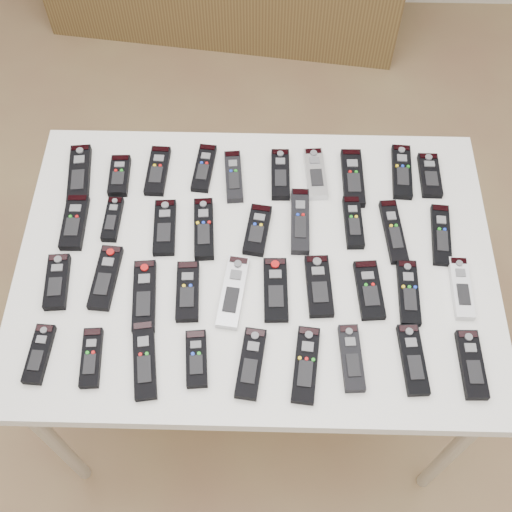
{
  "coord_description": "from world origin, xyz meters",
  "views": [
    {
      "loc": [
        0.09,
        -0.96,
        2.22
      ],
      "look_at": [
        0.07,
        -0.1,
        0.8
      ],
      "focal_mm": 45.0,
      "sensor_mm": 36.0,
      "label": 1
    }
  ],
  "objects_px": {
    "remote_0": "(79,175)",
    "remote_26": "(369,290)",
    "remote_4": "(234,177)",
    "table": "(256,271)",
    "remote_16": "(353,222)",
    "remote_34": "(306,365)",
    "remote_5": "(280,174)",
    "remote_19": "(57,282)",
    "remote_8": "(402,172)",
    "remote_12": "(165,228)",
    "remote_18": "(441,235)",
    "remote_23": "(233,292)",
    "remote_29": "(39,354)",
    "remote_6": "(315,174)",
    "remote_2": "(158,171)",
    "remote_3": "(204,168)",
    "remote_22": "(188,291)",
    "remote_37": "(472,364)",
    "remote_21": "(144,296)",
    "remote_11": "(113,219)",
    "remote_24": "(276,290)",
    "remote_25": "(319,286)",
    "remote_13": "(204,229)",
    "remote_27": "(408,293)",
    "remote_35": "(351,358)",
    "remote_17": "(393,232)",
    "remote_31": "(145,360)",
    "remote_32": "(196,359)",
    "remote_20": "(106,278)",
    "remote_33": "(251,363)",
    "remote_28": "(461,288)",
    "remote_36": "(413,360)",
    "remote_15": "(300,221)",
    "remote_7": "(353,178)"
  },
  "relations": [
    {
      "from": "remote_12",
      "to": "remote_29",
      "type": "relative_size",
      "value": 1.15
    },
    {
      "from": "remote_25",
      "to": "remote_32",
      "type": "distance_m",
      "value": 0.36
    },
    {
      "from": "remote_11",
      "to": "remote_12",
      "type": "height_order",
      "value": "remote_11"
    },
    {
      "from": "remote_0",
      "to": "remote_6",
      "type": "xyz_separation_m",
      "value": [
        0.67,
        0.02,
        -0.0
      ]
    },
    {
      "from": "remote_4",
      "to": "table",
      "type": "bearing_deg",
      "value": -80.73
    },
    {
      "from": "remote_22",
      "to": "remote_37",
      "type": "relative_size",
      "value": 0.97
    },
    {
      "from": "remote_2",
      "to": "remote_3",
      "type": "xyz_separation_m",
      "value": [
        0.13,
        0.01,
        -0.0
      ]
    },
    {
      "from": "remote_34",
      "to": "remote_13",
      "type": "bearing_deg",
      "value": 131.15
    },
    {
      "from": "remote_5",
      "to": "remote_19",
      "type": "xyz_separation_m",
      "value": [
        -0.57,
        -0.36,
        0.0
      ]
    },
    {
      "from": "table",
      "to": "remote_7",
      "type": "xyz_separation_m",
      "value": [
        0.27,
        0.27,
        0.07
      ]
    },
    {
      "from": "remote_3",
      "to": "remote_4",
      "type": "distance_m",
      "value": 0.09
    },
    {
      "from": "remote_13",
      "to": "remote_15",
      "type": "height_order",
      "value": "same"
    },
    {
      "from": "remote_24",
      "to": "remote_25",
      "type": "distance_m",
      "value": 0.11
    },
    {
      "from": "remote_8",
      "to": "remote_37",
      "type": "bearing_deg",
      "value": -75.9
    },
    {
      "from": "remote_4",
      "to": "remote_26",
      "type": "xyz_separation_m",
      "value": [
        0.36,
        -0.36,
        -0.0
      ]
    },
    {
      "from": "remote_17",
      "to": "remote_37",
      "type": "xyz_separation_m",
      "value": [
        0.15,
        -0.37,
        0.0
      ]
    },
    {
      "from": "remote_23",
      "to": "remote_15",
      "type": "bearing_deg",
      "value": 59.22
    },
    {
      "from": "remote_6",
      "to": "remote_24",
      "type": "bearing_deg",
      "value": -110.67
    },
    {
      "from": "remote_13",
      "to": "remote_35",
      "type": "height_order",
      "value": "remote_13"
    },
    {
      "from": "remote_31",
      "to": "remote_37",
      "type": "height_order",
      "value": "remote_37"
    },
    {
      "from": "remote_6",
      "to": "remote_12",
      "type": "xyz_separation_m",
      "value": [
        -0.41,
        -0.19,
        -0.0
      ]
    },
    {
      "from": "remote_12",
      "to": "remote_19",
      "type": "relative_size",
      "value": 1.11
    },
    {
      "from": "remote_26",
      "to": "remote_34",
      "type": "height_order",
      "value": "same"
    },
    {
      "from": "remote_18",
      "to": "remote_21",
      "type": "height_order",
      "value": "remote_21"
    },
    {
      "from": "remote_0",
      "to": "remote_21",
      "type": "relative_size",
      "value": 1.01
    },
    {
      "from": "remote_13",
      "to": "remote_33",
      "type": "relative_size",
      "value": 1.07
    },
    {
      "from": "remote_23",
      "to": "remote_32",
      "type": "height_order",
      "value": "remote_32"
    },
    {
      "from": "remote_5",
      "to": "remote_26",
      "type": "distance_m",
      "value": 0.43
    },
    {
      "from": "remote_21",
      "to": "remote_29",
      "type": "height_order",
      "value": "same"
    },
    {
      "from": "remote_16",
      "to": "remote_34",
      "type": "bearing_deg",
      "value": -110.23
    },
    {
      "from": "remote_8",
      "to": "remote_12",
      "type": "xyz_separation_m",
      "value": [
        -0.65,
        -0.21,
        0.0
      ]
    },
    {
      "from": "remote_28",
      "to": "remote_20",
      "type": "bearing_deg",
      "value": -179.56
    },
    {
      "from": "remote_37",
      "to": "remote_11",
      "type": "bearing_deg",
      "value": 155.38
    },
    {
      "from": "remote_13",
      "to": "remote_27",
      "type": "height_order",
      "value": "remote_13"
    },
    {
      "from": "remote_11",
      "to": "remote_34",
      "type": "relative_size",
      "value": 0.72
    },
    {
      "from": "remote_7",
      "to": "remote_25",
      "type": "height_order",
      "value": "remote_7"
    },
    {
      "from": "remote_2",
      "to": "remote_26",
      "type": "relative_size",
      "value": 1.02
    },
    {
      "from": "remote_18",
      "to": "remote_23",
      "type": "relative_size",
      "value": 0.93
    },
    {
      "from": "remote_20",
      "to": "remote_25",
      "type": "bearing_deg",
      "value": 2.85
    },
    {
      "from": "remote_35",
      "to": "remote_13",
      "type": "bearing_deg",
      "value": 132.57
    },
    {
      "from": "remote_20",
      "to": "remote_31",
      "type": "distance_m",
      "value": 0.25
    },
    {
      "from": "remote_11",
      "to": "remote_36",
      "type": "height_order",
      "value": "same"
    },
    {
      "from": "remote_0",
      "to": "remote_6",
      "type": "relative_size",
      "value": 1.19
    },
    {
      "from": "remote_32",
      "to": "remote_36",
      "type": "bearing_deg",
      "value": -4.14
    },
    {
      "from": "remote_37",
      "to": "remote_29",
      "type": "bearing_deg",
      "value": 178.83
    },
    {
      "from": "remote_31",
      "to": "remote_22",
      "type": "bearing_deg",
      "value": 56.12
    },
    {
      "from": "remote_11",
      "to": "remote_20",
      "type": "bearing_deg",
      "value": -85.95
    },
    {
      "from": "remote_24",
      "to": "remote_33",
      "type": "bearing_deg",
      "value": -107.75
    },
    {
      "from": "remote_0",
      "to": "remote_26",
      "type": "distance_m",
      "value": 0.87
    },
    {
      "from": "remote_8",
      "to": "remote_19",
      "type": "xyz_separation_m",
      "value": [
        -0.91,
        -0.38,
        0.0
      ]
    }
  ]
}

